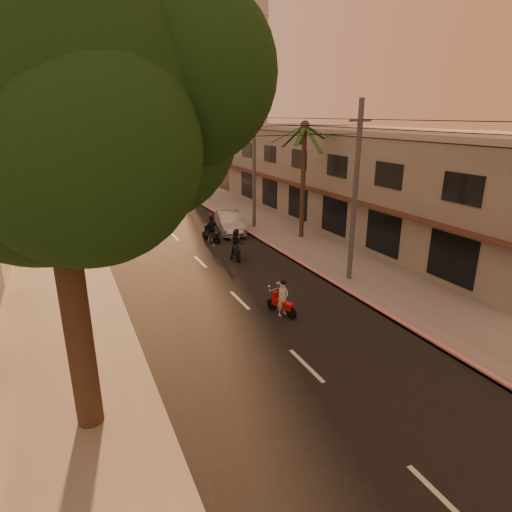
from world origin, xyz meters
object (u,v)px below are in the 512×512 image
object	(u,v)px
parked_car	(230,223)
scooter_mid_b	(212,230)
scooter_far_a	(146,214)
palm_tree	(305,132)
scooter_red	(283,299)
broadleaf_tree	(64,105)
scooter_far_b	(169,191)
scooter_mid_a	(237,245)

from	to	relation	value
parked_car	scooter_mid_b	bearing A→B (deg)	-126.22
scooter_mid_b	parked_car	bearing A→B (deg)	25.76
scooter_far_a	parked_car	size ratio (longest dim) A/B	0.34
palm_tree	parked_car	xyz separation A→B (m)	(-4.02, 3.47, -6.40)
scooter_red	parked_car	size ratio (longest dim) A/B	0.35
scooter_far_a	scooter_red	bearing A→B (deg)	-100.78
scooter_mid_b	parked_car	xyz separation A→B (m)	(2.03, 1.87, -0.13)
scooter_red	scooter_far_a	size ratio (longest dim) A/B	1.05
broadleaf_tree	palm_tree	xyz separation A→B (m)	(14.61, 13.86, -1.33)
palm_tree	scooter_far_b	bearing A→B (deg)	105.47
scooter_mid_a	parked_car	world-z (taller)	scooter_mid_a
scooter_far_b	scooter_far_a	bearing A→B (deg)	-122.72
scooter_mid_a	scooter_far_a	xyz separation A→B (m)	(-3.13, 11.38, -0.13)
scooter_far_a	scooter_mid_b	bearing A→B (deg)	-85.30
scooter_mid_b	parked_car	distance (m)	2.76
palm_tree	scooter_mid_a	bearing A→B (deg)	-157.76
scooter_red	scooter_far_a	world-z (taller)	scooter_red
scooter_far_a	scooter_far_b	size ratio (longest dim) A/B	0.84
palm_tree	scooter_mid_b	size ratio (longest dim) A/B	4.22
palm_tree	parked_car	size ratio (longest dim) A/B	1.73
scooter_mid_b	parked_car	world-z (taller)	scooter_mid_b
scooter_red	scooter_far_b	xyz separation A→B (m)	(1.93, 28.07, 0.11)
scooter_mid_a	parked_car	size ratio (longest dim) A/B	0.40
palm_tree	scooter_far_a	bearing A→B (deg)	135.02
scooter_mid_a	scooter_far_b	bearing A→B (deg)	101.56
scooter_far_a	scooter_far_b	xyz separation A→B (m)	(4.03, 8.94, 0.13)
broadleaf_tree	scooter_far_b	distance (m)	34.07
broadleaf_tree	palm_tree	distance (m)	20.18
broadleaf_tree	scooter_mid_a	world-z (taller)	broadleaf_tree
broadleaf_tree	scooter_far_a	bearing A→B (deg)	76.17
scooter_far_a	broadleaf_tree	bearing A→B (deg)	-120.86
scooter_far_a	parked_car	xyz separation A→B (m)	(4.97, -5.51, 0.02)
scooter_mid_b	scooter_far_a	bearing A→B (deg)	94.77
broadleaf_tree	scooter_far_b	world-z (taller)	broadleaf_tree
scooter_mid_a	scooter_far_b	world-z (taller)	scooter_mid_a
palm_tree	scooter_red	bearing A→B (deg)	-124.18
palm_tree	scooter_far_a	distance (m)	14.24
palm_tree	scooter_mid_a	size ratio (longest dim) A/B	4.32
palm_tree	scooter_mid_a	distance (m)	8.92
scooter_red	scooter_far_b	size ratio (longest dim) A/B	0.89
scooter_mid_a	scooter_far_b	xyz separation A→B (m)	(0.90, 20.32, -0.01)
scooter_red	palm_tree	bearing A→B (deg)	37.47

